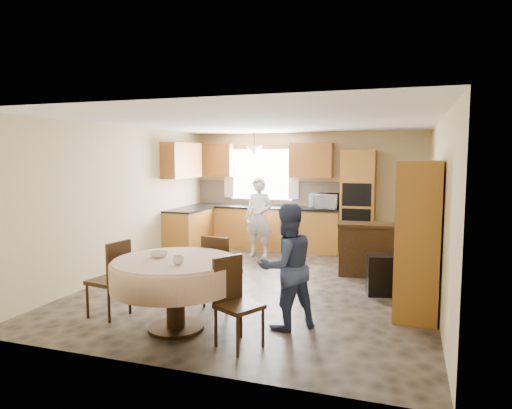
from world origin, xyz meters
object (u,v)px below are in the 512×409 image
at_px(chair_back, 219,268).
at_px(person_sink, 259,217).
at_px(sideboard, 373,251).
at_px(chair_right, 234,297).
at_px(person_dining, 287,266).
at_px(chair_left, 113,275).
at_px(oven_tower, 358,203).
at_px(dining_table, 175,275).
at_px(cupboard, 416,238).

relative_size(chair_back, person_sink, 0.61).
distance_m(sideboard, chair_back, 2.92).
distance_m(chair_right, person_dining, 0.79).
height_order(chair_left, person_sink, person_sink).
bearing_deg(sideboard, oven_tower, 100.35).
bearing_deg(person_sink, oven_tower, 30.93).
bearing_deg(person_sink, chair_left, -92.35).
xyz_separation_m(oven_tower, chair_back, (-1.38, -3.90, -0.53)).
relative_size(chair_left, person_dining, 0.66).
xyz_separation_m(chair_back, chair_right, (0.63, -1.08, -0.01)).
bearing_deg(person_dining, dining_table, -22.20).
bearing_deg(chair_right, oven_tower, 19.73).
bearing_deg(chair_left, chair_right, 88.21).
distance_m(sideboard, person_dining, 2.85).
distance_m(oven_tower, person_dining, 4.36).
distance_m(person_sink, person_dining, 3.82).
xyz_separation_m(cupboard, chair_right, (-1.82, -1.65, -0.45)).
xyz_separation_m(chair_left, person_dining, (2.13, 0.34, 0.20)).
bearing_deg(oven_tower, dining_table, -107.84).
bearing_deg(sideboard, dining_table, -126.34).
height_order(chair_right, person_dining, person_dining).
relative_size(sideboard, chair_right, 1.23).
relative_size(dining_table, chair_back, 1.51).
bearing_deg(person_dining, chair_back, -66.21).
distance_m(cupboard, person_sink, 3.85).
bearing_deg(chair_right, dining_table, 105.31).
bearing_deg(chair_left, dining_table, 90.62).
xyz_separation_m(oven_tower, dining_table, (-1.54, -4.79, -0.41)).
bearing_deg(sideboard, cupboard, -74.10).
bearing_deg(chair_back, person_dining, 163.88).
distance_m(chair_right, person_sink, 4.31).
bearing_deg(dining_table, chair_left, 172.26).
bearing_deg(dining_table, sideboard, 58.24).
relative_size(cupboard, person_sink, 1.23).
bearing_deg(dining_table, oven_tower, 72.16).
relative_size(sideboard, person_dining, 0.80).
bearing_deg(chair_right, person_sink, 42.96).
bearing_deg(chair_back, cupboard, -160.12).
relative_size(chair_left, chair_back, 1.00).
height_order(sideboard, cupboard, cupboard).
bearing_deg(cupboard, sideboard, 110.49).
bearing_deg(person_sink, sideboard, -12.24).
relative_size(dining_table, person_sink, 0.92).
relative_size(person_sink, person_dining, 1.08).
xyz_separation_m(person_sink, person_dining, (1.49, -3.52, -0.06)).
bearing_deg(person_dining, person_sink, -110.47).
relative_size(oven_tower, chair_right, 2.25).
bearing_deg(chair_back, sideboard, -121.62).
relative_size(chair_left, person_sink, 0.61).
distance_m(oven_tower, chair_left, 5.31).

